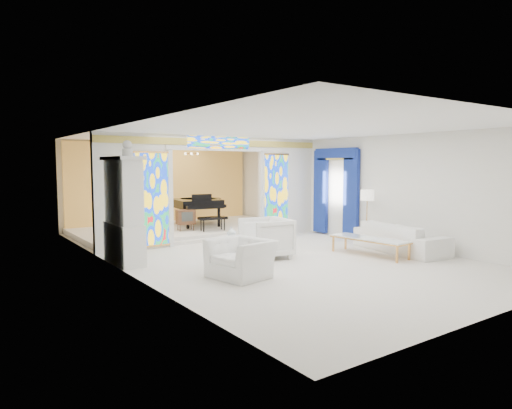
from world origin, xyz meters
TOP-DOWN VIEW (x-y plane):
  - floor at (0.00, 0.00)m, footprint 12.00×12.00m
  - ceiling at (0.00, 0.00)m, footprint 7.00×12.00m
  - wall_back at (0.00, 6.00)m, footprint 7.00×0.02m
  - wall_front at (0.00, -6.00)m, footprint 7.00×0.02m
  - wall_left at (-3.50, 0.00)m, footprint 0.02×12.00m
  - wall_right at (3.50, 0.00)m, footprint 0.02×12.00m
  - partition_wall at (0.00, 2.00)m, footprint 7.00×0.22m
  - stained_glass_left at (-2.03, 1.89)m, footprint 0.90×0.04m
  - stained_glass_right at (2.03, 1.89)m, footprint 0.90×0.04m
  - stained_glass_transom at (0.00, 1.89)m, footprint 2.00×0.04m
  - alcove_platform at (0.00, 4.10)m, footprint 6.80×3.80m
  - gold_curtain_back at (0.00, 5.88)m, footprint 6.70×0.10m
  - chandelier at (0.20, 4.00)m, footprint 0.48×0.48m
  - blue_drapes at (3.40, 0.70)m, footprint 0.14×1.85m
  - china_cabinet at (-3.22, 0.60)m, footprint 0.56×1.46m
  - armchair_left at (-1.77, -1.94)m, footprint 1.20×1.32m
  - armchair_right at (-0.26, -0.73)m, footprint 1.18×1.16m
  - sofa at (2.95, -2.07)m, footprint 1.30×2.60m
  - side_table at (-1.49, -1.14)m, footprint 0.59×0.59m
  - vase at (-1.49, -1.14)m, footprint 0.25×0.25m
  - coffee_table at (1.93, -1.95)m, footprint 0.80×2.00m
  - floor_lamp at (3.18, -0.76)m, footprint 0.46×0.46m
  - grand_piano at (0.61, 4.32)m, footprint 1.90×2.75m
  - tv_console at (-0.37, 3.34)m, footprint 0.61×0.47m

SIDE VIEW (x-z plane):
  - floor at x=0.00m, z-range 0.00..0.00m
  - alcove_platform at x=0.00m, z-range 0.00..0.18m
  - sofa at x=2.95m, z-range 0.00..0.73m
  - armchair_left at x=-1.77m, z-range 0.00..0.74m
  - coffee_table at x=1.93m, z-range 0.18..0.62m
  - side_table at x=-1.49m, z-range 0.10..0.78m
  - armchair_right at x=-0.26m, z-range 0.00..0.95m
  - tv_console at x=-0.37m, z-range 0.28..0.91m
  - vase at x=-1.49m, z-range 0.68..0.88m
  - grand_piano at x=0.61m, z-range 0.37..1.44m
  - china_cabinet at x=-3.22m, z-range -0.19..2.53m
  - floor_lamp at x=3.18m, z-range 0.53..2.04m
  - stained_glass_left at x=-2.03m, z-range 0.10..2.50m
  - stained_glass_right at x=2.03m, z-range 0.10..2.50m
  - wall_back at x=0.00m, z-range 0.00..3.00m
  - wall_front at x=0.00m, z-range 0.00..3.00m
  - wall_left at x=-3.50m, z-range 0.00..3.00m
  - wall_right at x=3.50m, z-range 0.00..3.00m
  - gold_curtain_back at x=0.00m, z-range 0.05..2.95m
  - blue_drapes at x=3.40m, z-range 0.25..2.90m
  - partition_wall at x=0.00m, z-range 0.15..3.15m
  - chandelier at x=0.20m, z-range 2.40..2.70m
  - stained_glass_transom at x=0.00m, z-range 2.65..2.99m
  - ceiling at x=0.00m, z-range 2.99..3.01m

